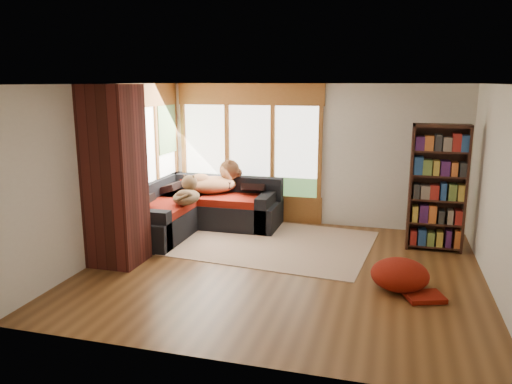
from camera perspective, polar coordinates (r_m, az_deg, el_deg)
The scene contains 17 objects.
floor at distance 7.24m, azimuth 3.01°, elevation -8.83°, with size 5.50×5.50×0.00m, color #553317.
ceiling at distance 6.74m, azimuth 3.27°, elevation 12.22°, with size 5.50×5.50×0.00m, color white.
wall_back at distance 9.30m, azimuth 6.44°, elevation 4.20°, with size 5.50×0.04×2.60m, color silver.
wall_front at distance 4.53m, azimuth -3.66°, elevation -4.62°, with size 5.50×0.04×2.60m, color silver.
wall_left at distance 7.92m, azimuth -16.72°, elevation 2.29°, with size 0.04×5.00×2.60m, color silver.
wall_right at distance 6.85m, azimuth 26.21°, elevation -0.00°, with size 0.04×5.00×2.60m, color silver.
windows_back at distance 9.52m, azimuth -0.76°, elevation 4.78°, with size 2.82×0.10×1.90m.
windows_left at distance 8.92m, azimuth -12.51°, elevation 3.95°, with size 0.10×2.62×1.90m.
roller_blind at distance 9.59m, azimuth -10.15°, elevation 7.05°, with size 0.03×0.72×0.90m, color #719E5F.
brick_chimney at distance 7.44m, azimuth -15.85°, elevation 1.72°, with size 0.70×0.70×2.60m, color #471914.
sectional_sofa at distance 9.25m, azimuth -6.57°, elevation -2.15°, with size 2.20×2.20×0.80m.
area_rug at distance 8.37m, azimuth 1.79°, elevation -5.79°, with size 3.19×2.44×0.01m, color beige.
bookshelf at distance 8.29m, azimuth 20.02°, elevation 0.41°, with size 0.86×0.29×2.00m.
pouf at distance 6.77m, azimuth 16.12°, elevation -8.97°, with size 0.74×0.74×0.40m, color maroon.
dog_tan at distance 9.34m, azimuth -4.60°, elevation 1.23°, with size 1.11×0.97×0.54m.
dog_brindle at distance 8.62m, azimuth -7.87°, elevation -0.32°, with size 0.55×0.78×0.40m.
throw_pillows at distance 9.27m, azimuth -6.08°, elevation 0.78°, with size 1.98×1.68×0.45m.
Camera 1 is at (1.43, -6.59, 2.64)m, focal length 35.00 mm.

